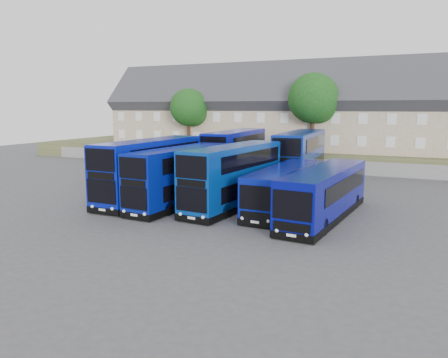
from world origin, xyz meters
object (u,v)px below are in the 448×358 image
dd_front_mid (180,177)px  coach_east_a (283,189)px  dd_front_left (151,171)px  tree_mid (315,100)px  tree_west (190,109)px

dd_front_mid → coach_east_a: bearing=17.7°
dd_front_left → tree_mid: 23.82m
coach_east_a → tree_mid: size_ratio=1.22×
dd_front_mid → tree_mid: tree_mid is taller
tree_west → tree_mid: (16.00, 0.50, 1.02)m
coach_east_a → tree_mid: (-2.73, 20.78, 6.57)m
dd_front_left → dd_front_mid: (3.19, -0.83, -0.22)m
dd_front_left → coach_east_a: (10.60, 0.96, -0.82)m
dd_front_left → tree_west: (-8.13, 21.24, 4.73)m
coach_east_a → tree_mid: tree_mid is taller
dd_front_left → tree_west: size_ratio=1.55×
tree_mid → dd_front_mid: bearing=-101.7°
dd_front_left → coach_east_a: size_ratio=1.06×
coach_east_a → tree_west: bearing=133.4°
dd_front_mid → tree_west: size_ratio=1.43×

